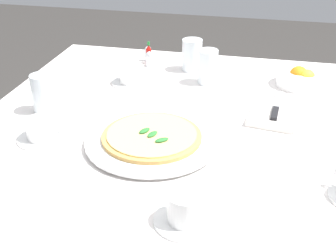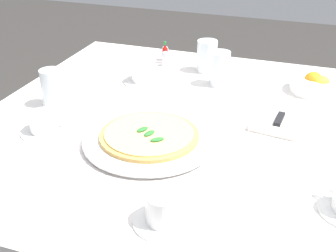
{
  "view_description": "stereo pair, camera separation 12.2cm",
  "coord_description": "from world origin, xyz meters",
  "px_view_note": "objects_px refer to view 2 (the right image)",
  "views": [
    {
      "loc": [
        -1.11,
        -0.21,
        1.34
      ],
      "look_at": [
        -0.07,
        0.03,
        0.76
      ],
      "focal_mm": 48.48,
      "sensor_mm": 36.0,
      "label": 1
    },
    {
      "loc": [
        -1.08,
        -0.33,
        1.34
      ],
      "look_at": [
        -0.07,
        0.03,
        0.76
      ],
      "focal_mm": 48.48,
      "sensor_mm": 36.0,
      "label": 2
    }
  ],
  "objects_px": {
    "pizza_plate": "(149,139)",
    "hot_sauce_bottle": "(165,54)",
    "pizza": "(149,135)",
    "coffee_cup_far_left": "(165,209)",
    "water_glass_near_left": "(52,90)",
    "salt_shaker": "(165,54)",
    "coffee_cup_far_right": "(44,124)",
    "pepper_shaker": "(165,59)",
    "water_glass_back_corner": "(220,71)",
    "coffee_cup_left_edge": "(143,74)",
    "water_glass_right_edge": "(207,58)",
    "citrus_bowl": "(314,84)",
    "napkin_folded": "(282,117)",
    "dinner_knife": "(283,112)"
  },
  "relations": [
    {
      "from": "citrus_bowl",
      "to": "coffee_cup_far_right",
      "type": "bearing_deg",
      "value": 127.89
    },
    {
      "from": "hot_sauce_bottle",
      "to": "coffee_cup_far_left",
      "type": "bearing_deg",
      "value": -160.46
    },
    {
      "from": "pizza_plate",
      "to": "water_glass_right_edge",
      "type": "distance_m",
      "value": 0.54
    },
    {
      "from": "coffee_cup_far_right",
      "to": "pepper_shaker",
      "type": "bearing_deg",
      "value": -13.24
    },
    {
      "from": "pizza_plate",
      "to": "water_glass_right_edge",
      "type": "relative_size",
      "value": 3.06
    },
    {
      "from": "citrus_bowl",
      "to": "coffee_cup_left_edge",
      "type": "bearing_deg",
      "value": 101.18
    },
    {
      "from": "pizza_plate",
      "to": "hot_sauce_bottle",
      "type": "height_order",
      "value": "hot_sauce_bottle"
    },
    {
      "from": "water_glass_back_corner",
      "to": "salt_shaker",
      "type": "distance_m",
      "value": 0.3
    },
    {
      "from": "dinner_knife",
      "to": "water_glass_near_left",
      "type": "bearing_deg",
      "value": 105.26
    },
    {
      "from": "water_glass_near_left",
      "to": "pizza_plate",
      "type": "bearing_deg",
      "value": -108.3
    },
    {
      "from": "pizza",
      "to": "coffee_cup_far_left",
      "type": "xyz_separation_m",
      "value": [
        -0.28,
        -0.14,
        0.01
      ]
    },
    {
      "from": "water_glass_back_corner",
      "to": "salt_shaker",
      "type": "relative_size",
      "value": 2.06
    },
    {
      "from": "citrus_bowl",
      "to": "salt_shaker",
      "type": "xyz_separation_m",
      "value": [
        0.12,
        0.55,
        -0.0
      ]
    },
    {
      "from": "salt_shaker",
      "to": "hot_sauce_bottle",
      "type": "bearing_deg",
      "value": -160.35
    },
    {
      "from": "water_glass_near_left",
      "to": "water_glass_back_corner",
      "type": "bearing_deg",
      "value": -54.01
    },
    {
      "from": "pizza",
      "to": "coffee_cup_left_edge",
      "type": "xyz_separation_m",
      "value": [
        0.37,
        0.17,
        0.01
      ]
    },
    {
      "from": "water_glass_near_left",
      "to": "dinner_knife",
      "type": "relative_size",
      "value": 0.58
    },
    {
      "from": "water_glass_near_left",
      "to": "pepper_shaker",
      "type": "distance_m",
      "value": 0.48
    },
    {
      "from": "coffee_cup_left_edge",
      "to": "salt_shaker",
      "type": "height_order",
      "value": "coffee_cup_left_edge"
    },
    {
      "from": "hot_sauce_bottle",
      "to": "coffee_cup_left_edge",
      "type": "bearing_deg",
      "value": 177.84
    },
    {
      "from": "pizza",
      "to": "coffee_cup_left_edge",
      "type": "height_order",
      "value": "coffee_cup_left_edge"
    },
    {
      "from": "water_glass_back_corner",
      "to": "coffee_cup_far_right",
      "type": "bearing_deg",
      "value": 142.16
    },
    {
      "from": "water_glass_back_corner",
      "to": "water_glass_right_edge",
      "type": "bearing_deg",
      "value": 33.99
    },
    {
      "from": "water_glass_back_corner",
      "to": "pizza_plate",
      "type": "bearing_deg",
      "value": 169.54
    },
    {
      "from": "napkin_folded",
      "to": "hot_sauce_bottle",
      "type": "xyz_separation_m",
      "value": [
        0.33,
        0.47,
        0.02
      ]
    },
    {
      "from": "water_glass_back_corner",
      "to": "pepper_shaker",
      "type": "bearing_deg",
      "value": 64.42
    },
    {
      "from": "dinner_knife",
      "to": "water_glass_back_corner",
      "type": "bearing_deg",
      "value": 55.07
    },
    {
      "from": "pizza_plate",
      "to": "coffee_cup_far_right",
      "type": "relative_size",
      "value": 2.65
    },
    {
      "from": "pizza",
      "to": "napkin_folded",
      "type": "distance_m",
      "value": 0.4
    },
    {
      "from": "water_glass_back_corner",
      "to": "salt_shaker",
      "type": "height_order",
      "value": "water_glass_back_corner"
    },
    {
      "from": "pizza_plate",
      "to": "citrus_bowl",
      "type": "distance_m",
      "value": 0.61
    },
    {
      "from": "coffee_cup_left_edge",
      "to": "citrus_bowl",
      "type": "bearing_deg",
      "value": -78.82
    },
    {
      "from": "coffee_cup_far_left",
      "to": "water_glass_right_edge",
      "type": "bearing_deg",
      "value": 9.29
    },
    {
      "from": "water_glass_back_corner",
      "to": "pepper_shaker",
      "type": "height_order",
      "value": "water_glass_back_corner"
    },
    {
      "from": "pizza_plate",
      "to": "coffee_cup_far_right",
      "type": "distance_m",
      "value": 0.29
    },
    {
      "from": "coffee_cup_far_left",
      "to": "coffee_cup_far_right",
      "type": "bearing_deg",
      "value": 60.78
    },
    {
      "from": "water_glass_near_left",
      "to": "napkin_folded",
      "type": "height_order",
      "value": "water_glass_near_left"
    },
    {
      "from": "coffee_cup_far_left",
      "to": "pepper_shaker",
      "type": "distance_m",
      "value": 0.87
    },
    {
      "from": "coffee_cup_far_right",
      "to": "salt_shaker",
      "type": "bearing_deg",
      "value": -10.39
    },
    {
      "from": "water_glass_near_left",
      "to": "salt_shaker",
      "type": "distance_m",
      "value": 0.52
    },
    {
      "from": "pizza",
      "to": "citrus_bowl",
      "type": "xyz_separation_m",
      "value": [
        0.48,
        -0.38,
        0.0
      ]
    },
    {
      "from": "napkin_folded",
      "to": "citrus_bowl",
      "type": "distance_m",
      "value": 0.25
    },
    {
      "from": "napkin_folded",
      "to": "salt_shaker",
      "type": "relative_size",
      "value": 4.21
    },
    {
      "from": "coffee_cup_far_right",
      "to": "pepper_shaker",
      "type": "height_order",
      "value": "coffee_cup_far_right"
    },
    {
      "from": "water_glass_near_left",
      "to": "napkin_folded",
      "type": "relative_size",
      "value": 0.48
    },
    {
      "from": "water_glass_back_corner",
      "to": "hot_sauce_bottle",
      "type": "xyz_separation_m",
      "value": [
        0.14,
        0.24,
        -0.02
      ]
    },
    {
      "from": "pizza",
      "to": "coffee_cup_far_left",
      "type": "relative_size",
      "value": 1.94
    },
    {
      "from": "coffee_cup_left_edge",
      "to": "salt_shaker",
      "type": "relative_size",
      "value": 2.31
    },
    {
      "from": "pizza_plate",
      "to": "salt_shaker",
      "type": "height_order",
      "value": "salt_shaker"
    },
    {
      "from": "pizza",
      "to": "coffee_cup_left_edge",
      "type": "relative_size",
      "value": 1.98
    }
  ]
}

